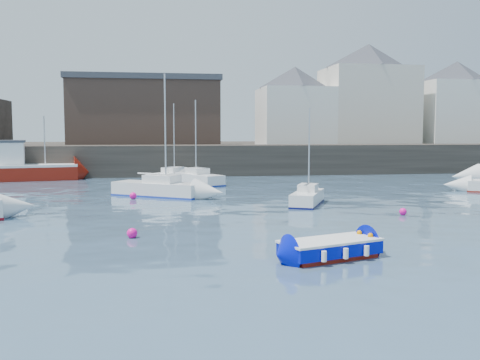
{
  "coord_description": "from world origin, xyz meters",
  "views": [
    {
      "loc": [
        -4.8,
        -18.62,
        4.27
      ],
      "look_at": [
        0.0,
        12.0,
        1.5
      ],
      "focal_mm": 40.0,
      "sensor_mm": 36.0,
      "label": 1
    }
  ],
  "objects": [
    {
      "name": "bldg_east_d",
      "position": [
        11.0,
        41.5,
        7.36
      ],
      "size": [
        11.14,
        11.14,
        8.95
      ],
      "color": "white",
      "rests_on": "land_strip"
    },
    {
      "name": "sailboat_c",
      "position": [
        4.02,
        11.8,
        0.44
      ],
      "size": [
        3.14,
        4.51,
        5.72
      ],
      "color": "white",
      "rests_on": "ground"
    },
    {
      "name": "water",
      "position": [
        0.0,
        0.0,
        0.0
      ],
      "size": [
        220.0,
        220.0,
        0.0
      ],
      "primitive_type": "plane",
      "color": "#2D4760",
      "rests_on": "ground"
    },
    {
      "name": "bldg_east_a",
      "position": [
        20.0,
        42.0,
        8.81
      ],
      "size": [
        13.36,
        13.36,
        11.8
      ],
      "color": "beige",
      "rests_on": "land_strip"
    },
    {
      "name": "warehouse",
      "position": [
        -6.0,
        43.0,
        6.62
      ],
      "size": [
        16.4,
        10.4,
        7.6
      ],
      "color": "#3D2D26",
      "rests_on": "land_strip"
    },
    {
      "name": "sailboat_b",
      "position": [
        -4.69,
        17.32,
        0.53
      ],
      "size": [
        6.35,
        5.17,
        8.09
      ],
      "color": "white",
      "rests_on": "ground"
    },
    {
      "name": "sailboat_h",
      "position": [
        -3.52,
        28.51,
        0.44
      ],
      "size": [
        4.41,
        5.29,
        6.79
      ],
      "color": "white",
      "rests_on": "ground"
    },
    {
      "name": "blue_dinghy",
      "position": [
        0.98,
        -1.49,
        0.37
      ],
      "size": [
        3.75,
        2.52,
        0.66
      ],
      "color": "maroon",
      "rests_on": "ground"
    },
    {
      "name": "buoy_far",
      "position": [
        -6.32,
        16.2,
        0.0
      ],
      "size": [
        0.45,
        0.45,
        0.45
      ],
      "primitive_type": "sphere",
      "color": "#FF0C91",
      "rests_on": "ground"
    },
    {
      "name": "buoy_mid",
      "position": [
        7.8,
        7.15,
        0.0
      ],
      "size": [
        0.38,
        0.38,
        0.38
      ],
      "primitive_type": "sphere",
      "color": "#FF0C91",
      "rests_on": "ground"
    },
    {
      "name": "bldg_east_b",
      "position": [
        31.0,
        41.5,
        7.87
      ],
      "size": [
        11.88,
        11.88,
        9.95
      ],
      "color": "white",
      "rests_on": "land_strip"
    },
    {
      "name": "buoy_near",
      "position": [
        -5.82,
        3.17,
        0.0
      ],
      "size": [
        0.43,
        0.43,
        0.43
      ],
      "primitive_type": "sphere",
      "color": "#FF0C91",
      "rests_on": "ground"
    },
    {
      "name": "sailboat_f",
      "position": [
        -1.35,
        25.17,
        0.49
      ],
      "size": [
        3.9,
        5.53,
        6.93
      ],
      "color": "white",
      "rests_on": "ground"
    },
    {
      "name": "fishing_boat",
      "position": [
        -16.64,
        31.45,
        1.11
      ],
      "size": [
        9.15,
        4.82,
        5.76
      ],
      "color": "maroon",
      "rests_on": "ground"
    },
    {
      "name": "land_strip",
      "position": [
        0.0,
        53.0,
        1.4
      ],
      "size": [
        90.0,
        32.0,
        2.8
      ],
      "primitive_type": "cube",
      "color": "#28231E",
      "rests_on": "ground"
    },
    {
      "name": "quay_wall",
      "position": [
        0.0,
        35.0,
        1.5
      ],
      "size": [
        90.0,
        5.0,
        3.0
      ],
      "primitive_type": "cube",
      "color": "#28231E",
      "rests_on": "ground"
    }
  ]
}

